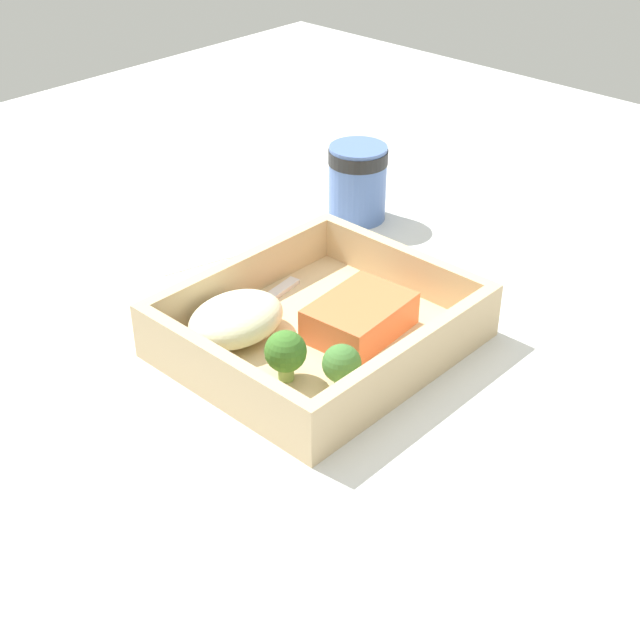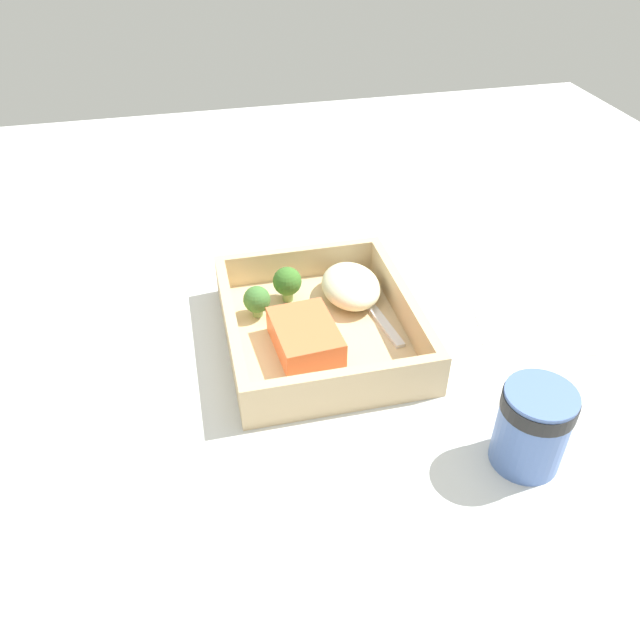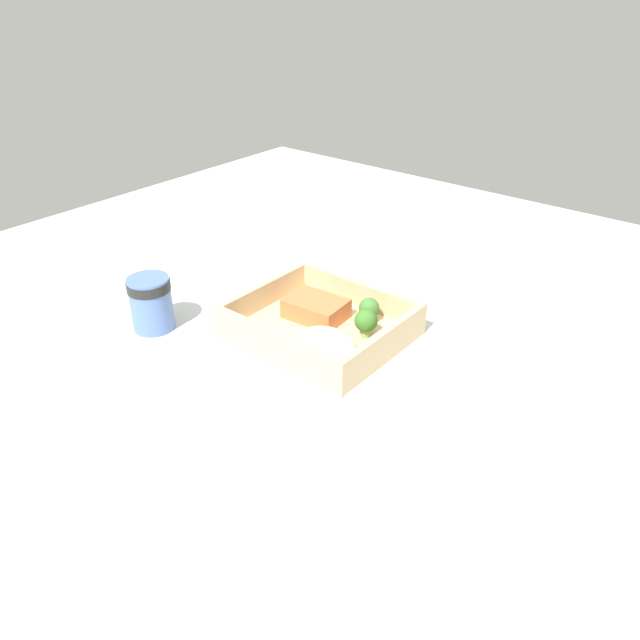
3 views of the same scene
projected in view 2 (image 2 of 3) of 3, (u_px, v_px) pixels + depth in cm
name	position (u px, v px, depth cm)	size (l,w,h in cm)	color
ground_plane	(320.00, 345.00, 73.65)	(160.00, 160.00, 2.00)	silver
takeout_tray	(320.00, 334.00, 72.66)	(24.68, 21.38, 1.20)	#D1B486
tray_rim	(320.00, 316.00, 71.04)	(24.68, 21.38, 4.07)	#D1B486
salmon_fillet	(305.00, 337.00, 68.85)	(9.20, 6.61, 3.15)	#ED703F
mashed_potatoes	(351.00, 286.00, 76.16)	(9.27, 7.05, 3.70)	beige
broccoli_floret_1	(287.00, 282.00, 75.44)	(3.51, 3.51, 4.50)	#81A555
broccoli_floret_2	(257.00, 300.00, 73.19)	(3.22, 3.22, 3.94)	#7B9E56
fork	(368.00, 302.00, 76.30)	(15.88, 3.84, 0.44)	silver
paper_cup	(533.00, 424.00, 55.96)	(6.63, 6.63, 8.61)	#5272B7
receipt_slip	(545.00, 329.00, 74.20)	(9.09, 15.80, 0.24)	white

